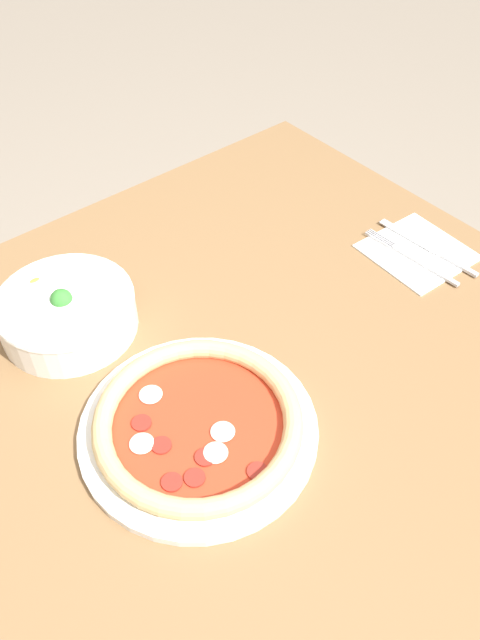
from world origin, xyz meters
TOP-DOWN VIEW (x-y plane):
  - ground_plane at (0.00, 0.00)m, footprint 8.00×8.00m
  - dining_table at (0.00, 0.00)m, footprint 1.28×0.96m
  - pizza at (0.00, -0.05)m, footprint 0.31×0.31m
  - bowl at (-0.04, 0.22)m, footprint 0.21×0.21m
  - napkin at (0.51, -0.00)m, footprint 0.16×0.16m
  - fork at (0.48, -0.01)m, footprint 0.02×0.19m
  - knife at (0.53, -0.01)m, footprint 0.02×0.20m

SIDE VIEW (x-z plane):
  - ground_plane at x=0.00m, z-range 0.00..0.00m
  - dining_table at x=0.00m, z-range 0.27..1.01m
  - napkin at x=0.51m, z-range 0.74..0.74m
  - knife at x=0.53m, z-range 0.74..0.74m
  - fork at x=0.48m, z-range 0.74..0.74m
  - pizza at x=0.00m, z-range 0.73..0.77m
  - bowl at x=-0.04m, z-range 0.73..0.81m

